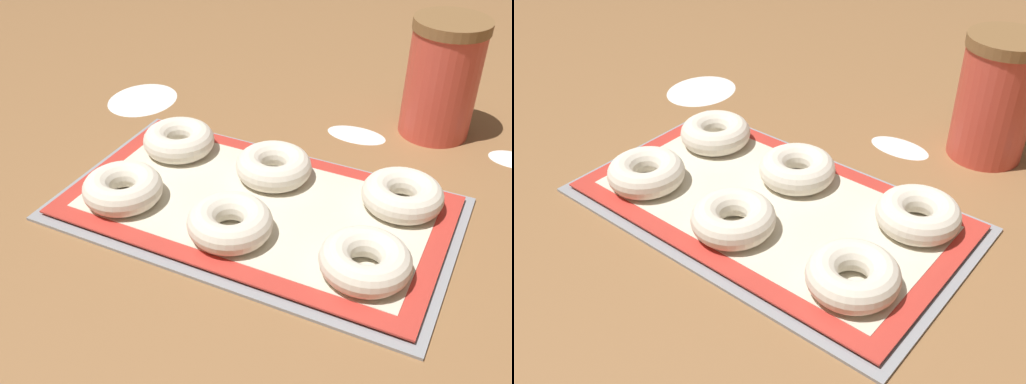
{
  "view_description": "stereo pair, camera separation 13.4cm",
  "coord_description": "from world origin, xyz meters",
  "views": [
    {
      "loc": [
        0.25,
        -0.54,
        0.46
      ],
      "look_at": [
        -0.02,
        0.01,
        0.03
      ],
      "focal_mm": 42.0,
      "sensor_mm": 36.0,
      "label": 1
    },
    {
      "loc": [
        0.37,
        -0.47,
        0.46
      ],
      "look_at": [
        -0.02,
        0.01,
        0.03
      ],
      "focal_mm": 42.0,
      "sensor_mm": 36.0,
      "label": 2
    }
  ],
  "objects": [
    {
      "name": "flour_patch_side",
      "position": [
        -0.33,
        0.21,
        0.0
      ],
      "size": [
        0.11,
        0.13,
        0.0
      ],
      "color": "white",
      "rests_on": "ground_plane"
    },
    {
      "name": "bagel_back_left",
      "position": [
        -0.17,
        0.08,
        0.03
      ],
      "size": [
        0.1,
        0.1,
        0.04
      ],
      "color": "silver",
      "rests_on": "baking_mat"
    },
    {
      "name": "bagel_back_right",
      "position": [
        0.15,
        0.08,
        0.03
      ],
      "size": [
        0.1,
        0.1,
        0.04
      ],
      "color": "silver",
      "rests_on": "baking_mat"
    },
    {
      "name": "bagel_front_center",
      "position": [
        -0.02,
        -0.06,
        0.03
      ],
      "size": [
        0.1,
        0.1,
        0.04
      ],
      "color": "silver",
      "rests_on": "baking_mat"
    },
    {
      "name": "bagel_front_right",
      "position": [
        0.15,
        -0.06,
        0.03
      ],
      "size": [
        0.1,
        0.1,
        0.04
      ],
      "color": "silver",
      "rests_on": "baking_mat"
    },
    {
      "name": "flour_patch_far",
      "position": [
        0.04,
        0.25,
        0.0
      ],
      "size": [
        0.09,
        0.05,
        0.0
      ],
      "color": "white",
      "rests_on": "ground_plane"
    },
    {
      "name": "baking_mat",
      "position": [
        -0.02,
        0.01,
        0.01
      ],
      "size": [
        0.47,
        0.27,
        0.0
      ],
      "color": "red",
      "rests_on": "baking_tray"
    },
    {
      "name": "ground_plane",
      "position": [
        0.0,
        0.0,
        0.0
      ],
      "size": [
        2.8,
        2.8,
        0.0
      ],
      "primitive_type": "plane",
      "color": "olive"
    },
    {
      "name": "bagel_back_center",
      "position": [
        -0.02,
        0.07,
        0.03
      ],
      "size": [
        0.1,
        0.1,
        0.04
      ],
      "color": "silver",
      "rests_on": "baking_mat"
    },
    {
      "name": "flour_canister",
      "position": [
        0.14,
        0.31,
        0.09
      ],
      "size": [
        0.11,
        0.11,
        0.18
      ],
      "color": "#DB4C3D",
      "rests_on": "ground_plane"
    },
    {
      "name": "bagel_front_left",
      "position": [
        -0.17,
        -0.06,
        0.03
      ],
      "size": [
        0.1,
        0.1,
        0.04
      ],
      "color": "silver",
      "rests_on": "baking_mat"
    },
    {
      "name": "baking_tray",
      "position": [
        -0.02,
        0.01,
        0.0
      ],
      "size": [
        0.5,
        0.29,
        0.01
      ],
      "color": "#93969B",
      "rests_on": "ground_plane"
    }
  ]
}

